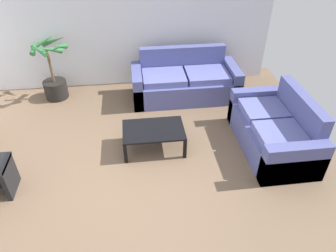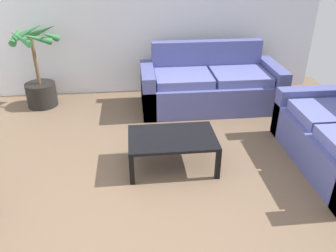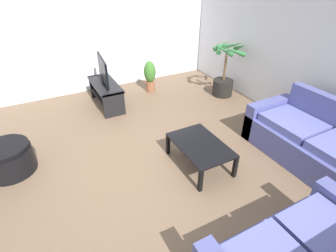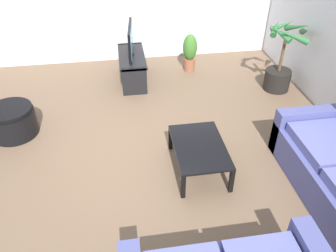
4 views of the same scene
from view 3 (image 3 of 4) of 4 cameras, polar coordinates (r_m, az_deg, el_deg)
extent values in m
plane|color=brown|center=(3.89, -6.12, -8.12)|extent=(6.60, 6.60, 0.00)
cube|color=silver|center=(5.03, 27.53, 15.43)|extent=(6.00, 0.06, 2.70)
cube|color=silver|center=(6.00, -18.68, 19.50)|extent=(0.06, 6.00, 2.70)
cube|color=#4C518C|center=(4.31, 29.67, -4.84)|extent=(2.03, 0.90, 0.42)
cube|color=#4C518C|center=(4.69, 21.19, 1.89)|extent=(0.18, 0.90, 0.62)
cube|color=#5D63A4|center=(4.32, 25.93, 0.64)|extent=(0.79, 0.66, 0.12)
cube|color=#5D63A4|center=(2.85, 31.67, -19.59)|extent=(0.66, 0.61, 0.12)
cube|color=black|center=(5.38, -13.78, 8.95)|extent=(1.10, 0.45, 0.04)
cube|color=black|center=(5.48, -13.45, 6.57)|extent=(1.02, 0.39, 0.03)
cube|color=black|center=(5.94, -14.90, 8.65)|extent=(0.06, 0.41, 0.49)
cube|color=black|center=(5.02, -11.82, 4.62)|extent=(0.06, 0.41, 0.49)
cube|color=black|center=(5.28, -14.21, 11.96)|extent=(0.86, 0.12, 0.49)
cube|color=teal|center=(5.28, -13.97, 12.01)|extent=(0.81, 0.09, 0.44)
cylinder|color=black|center=(5.37, -13.84, 9.34)|extent=(0.10, 0.10, 0.04)
cube|color=black|center=(3.66, 7.18, -4.14)|extent=(0.94, 0.61, 0.03)
cube|color=black|center=(3.95, 0.00, -4.09)|extent=(0.05, 0.05, 0.34)
cube|color=black|center=(3.38, 7.19, -11.93)|extent=(0.05, 0.05, 0.34)
cube|color=black|center=(4.20, 6.83, -1.94)|extent=(0.05, 0.05, 0.34)
cube|color=black|center=(3.66, 14.61, -8.76)|extent=(0.05, 0.05, 0.34)
cylinder|color=black|center=(5.94, 11.97, 8.34)|extent=(0.44, 0.44, 0.35)
cylinder|color=brown|center=(5.76, 12.54, 12.94)|extent=(0.05, 0.05, 0.66)
cone|color=#2B6A37|center=(5.43, 14.37, 15.77)|extent=(0.20, 0.54, 0.29)
cone|color=#2B6A37|center=(5.74, 15.59, 16.45)|extent=(0.52, 0.29, 0.28)
cone|color=#2B6A37|center=(5.85, 14.06, 16.96)|extent=(0.46, 0.28, 0.26)
cone|color=#2B6A37|center=(5.80, 11.82, 17.10)|extent=(0.12, 0.41, 0.24)
cone|color=#2B6A37|center=(5.63, 11.08, 16.72)|extent=(0.37, 0.29, 0.23)
cone|color=#2B6A37|center=(5.46, 12.26, 16.11)|extent=(0.42, 0.31, 0.25)
cylinder|color=brown|center=(6.04, -3.92, 8.79)|extent=(0.20, 0.20, 0.23)
ellipsoid|color=#3B712A|center=(5.92, -4.05, 11.84)|extent=(0.26, 0.26, 0.49)
cylinder|color=black|center=(4.25, -31.66, -6.51)|extent=(0.65, 0.65, 0.37)
cylinder|color=black|center=(4.14, -32.49, -4.18)|extent=(0.62, 0.62, 0.06)
camera|label=1|loc=(3.39, -75.12, 23.06)|focal=33.35mm
camera|label=2|loc=(3.09, -55.90, 12.92)|focal=36.67mm
camera|label=4|loc=(1.23, 110.08, 13.53)|focal=36.30mm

